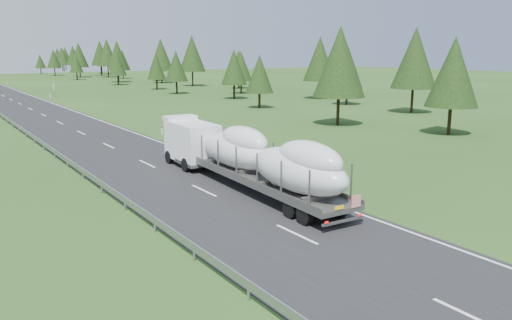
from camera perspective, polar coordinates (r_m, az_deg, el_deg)
ground at (r=23.46m, az=4.64°, el=-8.49°), size 400.00×400.00×0.00m
highway_sign at (r=99.50m, az=-22.13°, el=7.62°), size 0.08×0.90×2.60m
tree_line_right at (r=129.84m, az=-10.34°, el=11.41°), size 27.64×282.68×12.57m
boat_truck at (r=30.58m, az=-1.02°, el=0.62°), size 3.37×19.10×3.88m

